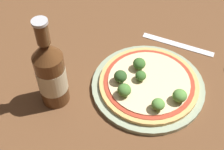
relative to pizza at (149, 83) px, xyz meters
name	(u,v)px	position (x,y,z in m)	size (l,w,h in m)	color
ground_plane	(143,91)	(-0.01, 0.01, -0.02)	(3.00, 3.00, 0.00)	brown
plate	(148,86)	(0.00, 0.00, -0.01)	(0.27, 0.27, 0.01)	#93A384
pizza	(149,83)	(0.00, 0.00, 0.00)	(0.24, 0.24, 0.01)	tan
broccoli_floret_0	(158,104)	(-0.07, -0.04, 0.02)	(0.03, 0.03, 0.03)	#7A9E5B
broccoli_floret_1	(124,90)	(-0.06, 0.04, 0.02)	(0.03, 0.03, 0.03)	#7A9E5B
broccoli_floret_2	(139,64)	(0.03, 0.04, 0.02)	(0.03, 0.03, 0.03)	#7A9E5B
broccoli_floret_3	(120,76)	(-0.03, 0.06, 0.02)	(0.03, 0.03, 0.03)	#7A9E5B
broccoli_floret_4	(141,76)	(0.00, 0.02, 0.02)	(0.03, 0.03, 0.02)	#7A9E5B
broccoli_floret_5	(180,96)	(-0.03, -0.08, 0.02)	(0.03, 0.03, 0.03)	#7A9E5B
beer_bottle	(51,73)	(-0.11, 0.19, 0.07)	(0.06, 0.06, 0.23)	#563319
fork	(178,44)	(0.17, -0.03, -0.02)	(0.03, 0.20, 0.00)	silver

